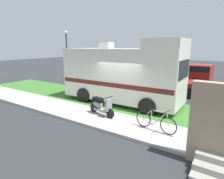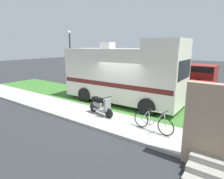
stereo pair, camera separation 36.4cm
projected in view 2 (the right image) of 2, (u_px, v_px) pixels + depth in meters
name	position (u px, v px, depth m)	size (l,w,h in m)	color
ground_plane	(113.00, 112.00, 9.89)	(80.00, 80.00, 0.00)	#2D3033
sidewalk	(98.00, 118.00, 8.93)	(24.00, 2.00, 0.12)	#ADAAA3
grass_strip	(128.00, 104.00, 11.06)	(24.00, 3.40, 0.08)	#3D752D
motorhome_rv	(124.00, 74.00, 11.00)	(6.96, 2.63, 3.68)	silver
scooter	(100.00, 105.00, 9.13)	(1.60, 0.59, 0.97)	black
bicycle	(153.00, 122.00, 7.35)	(1.75, 0.52, 0.89)	black
pickup_truck_near	(158.00, 78.00, 14.03)	(5.88, 2.36, 1.88)	maroon
pickup_truck_far	(188.00, 74.00, 16.79)	(5.69, 2.25, 1.77)	maroon
porch_steps	(223.00, 140.00, 4.94)	(2.00, 1.26, 2.40)	#9E998E
bottle_green	(203.00, 138.00, 6.61)	(0.08, 0.08, 0.27)	#19722D
street_lamp_post	(70.00, 53.00, 16.15)	(0.28, 0.28, 4.53)	#333338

